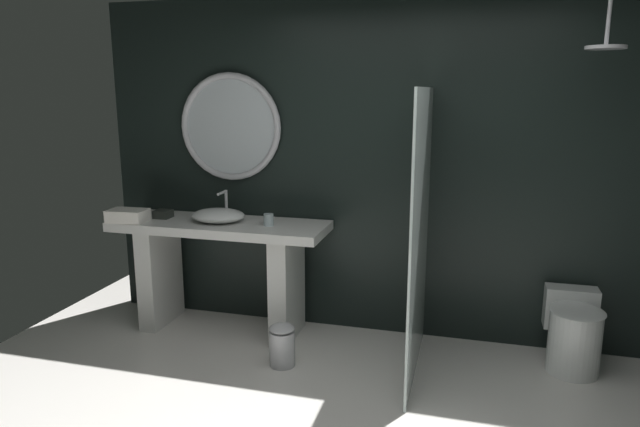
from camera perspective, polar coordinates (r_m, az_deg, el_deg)
name	(u,v)px	position (r m, az deg, el deg)	size (l,w,h in m)	color
back_wall_panel	(398,170)	(4.38, 7.90, 4.33)	(4.80, 0.10, 2.60)	black
vanity_counter	(221,260)	(4.58, -9.95, -4.68)	(1.70, 0.57, 0.89)	silver
vessel_sink	(218,215)	(4.48, -10.21, -0.17)	(0.42, 0.35, 0.23)	white
tumbler_cup	(269,220)	(4.30, -5.20, -0.63)	(0.08, 0.08, 0.09)	silver
tissue_box	(163,214)	(4.72, -15.52, -0.05)	(0.13, 0.12, 0.06)	#282D28
round_wall_mirror	(230,127)	(4.63, -9.03, 8.60)	(0.86, 0.05, 0.86)	#B7B7BC
shower_glass_panel	(420,235)	(3.81, 10.00, -2.19)	(0.02, 1.16, 1.92)	silver
rain_shower_head	(606,43)	(3.91, 26.86, 15.09)	(0.23, 0.23, 0.36)	#B7B7BC
toilet	(573,332)	(4.36, 24.15, -10.86)	(0.36, 0.53, 0.52)	white
waste_bin	(282,345)	(4.08, -3.83, -13.05)	(0.18, 0.18, 0.30)	#B7B7BC
folded_hand_towel	(128,216)	(4.67, -18.79, -0.20)	(0.29, 0.19, 0.10)	silver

